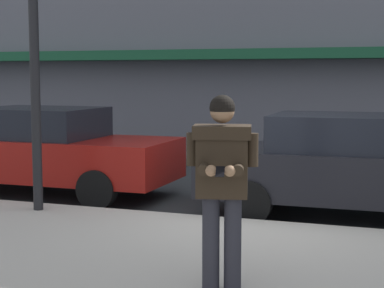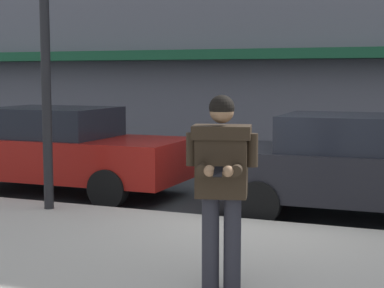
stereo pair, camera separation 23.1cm
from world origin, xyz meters
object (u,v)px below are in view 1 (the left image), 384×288
(man_texting_on_phone, at_px, (222,172))
(street_lamp_post, at_px, (33,3))
(parked_sedan_near, at_px, (47,150))
(parked_sedan_mid, at_px, (353,166))

(man_texting_on_phone, relative_size, street_lamp_post, 0.37)
(parked_sedan_near, xyz_separation_m, street_lamp_post, (0.93, -1.73, 2.35))
(parked_sedan_near, distance_m, man_texting_on_phone, 6.20)
(man_texting_on_phone, bearing_deg, parked_sedan_near, 136.77)
(parked_sedan_near, distance_m, street_lamp_post, 3.06)
(parked_sedan_near, relative_size, street_lamp_post, 0.92)
(parked_sedan_near, relative_size, man_texting_on_phone, 2.49)
(parked_sedan_mid, relative_size, man_texting_on_phone, 2.51)
(parked_sedan_near, height_order, parked_sedan_mid, same)
(parked_sedan_near, bearing_deg, man_texting_on_phone, -43.23)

